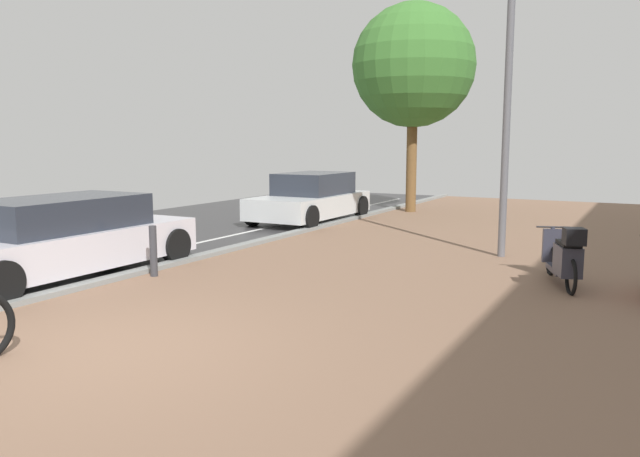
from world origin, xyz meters
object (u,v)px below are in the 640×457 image
Objects in this scene: scooter_near at (564,258)px; lamp_post at (509,65)px; street_tree at (413,66)px; parked_car_near at (63,238)px; bollard_far at (153,251)px; parked_car_far at (311,198)px.

lamp_post reaches higher than scooter_near.
scooter_near is 10.98m from street_tree.
lamp_post is (5.93, 5.15, 2.95)m from parked_car_near.
parked_car_near is at bearing -157.42° from scooter_near.
scooter_near is at bearing 21.81° from bollard_far.
lamp_post reaches higher than bollard_far.
scooter_near is 0.40× the size of parked_car_near.
parked_car_far is 5.44m from street_tree.
lamp_post is 7.16m from bollard_far.
bollard_far is (1.34, 0.65, -0.21)m from parked_car_near.
bollard_far is at bearing -158.19° from scooter_near.
scooter_near is 6.44m from bollard_far.
street_tree is (1.72, 11.60, 3.83)m from parked_car_near.
bollard_far is at bearing -135.57° from lamp_post.
lamp_post is at bearing 40.97° from parked_car_near.
street_tree is at bearing 123.17° from lamp_post.
scooter_near is 0.44× the size of parked_car_far.
parked_car_near is 8.11m from parked_car_far.
street_tree is at bearing 81.58° from parked_car_near.
parked_car_far reaches higher than bollard_far.
lamp_post is 7.83× the size of bollard_far.
parked_car_near is at bearing -139.03° from lamp_post.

